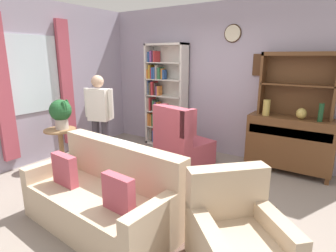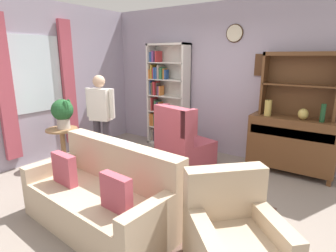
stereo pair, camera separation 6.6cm
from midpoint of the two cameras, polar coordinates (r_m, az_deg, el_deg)
The scene contains 19 objects.
ground_plane at distance 3.93m, azimuth -2.46°, elevation -14.08°, with size 5.40×4.60×0.02m, color gray.
wall_back at distance 5.33m, azimuth 11.63°, elevation 9.13°, with size 5.00×0.09×2.80m.
wall_left at distance 5.40m, azimuth -24.67°, elevation 8.13°, with size 0.16×4.20×2.80m.
area_rug at distance 3.61m, azimuth -2.84°, elevation -16.59°, with size 2.58×1.80×0.01m, color brown.
bookshelf at distance 5.79m, azimuth -0.30°, elevation 6.29°, with size 0.90×0.30×2.10m.
sideboard at distance 4.85m, azimuth 24.46°, elevation -3.17°, with size 1.30×0.45×0.92m.
sideboard_hutch at distance 4.78m, azimuth 26.02°, elevation 9.29°, with size 1.10×0.26×1.00m.
vase_tall at distance 4.73m, azimuth 20.32°, elevation 3.53°, with size 0.11×0.11×0.25m, color tan.
vase_round at distance 4.66m, azimuth 26.49°, elevation 2.22°, with size 0.15×0.15×0.17m, color tan.
bottle_wine at distance 4.60m, azimuth 29.70°, elevation 2.34°, with size 0.07×0.07×0.27m, color #194223.
couch_floral at distance 3.26m, azimuth -12.72°, elevation -14.35°, with size 1.86×0.98×0.90m.
armchair_floral at distance 2.67m, azimuth 14.19°, elevation -22.22°, with size 1.08×1.08×0.88m.
wingback_chair at distance 4.80m, azimuth 3.28°, elevation -3.62°, with size 0.96×0.97×1.05m.
plant_stand at distance 5.08m, azimuth -20.51°, elevation -3.26°, with size 0.52×0.52×0.66m.
potted_plant_large at distance 4.96m, azimuth -20.53°, elevation 2.83°, with size 0.36×0.36×0.50m.
potted_plant_small at distance 4.73m, azimuth -18.28°, elevation -7.51°, with size 0.20×0.20×0.27m.
person_reading at distance 4.72m, azimuth -13.30°, elevation 2.27°, with size 0.52×0.29×1.56m.
coffee_table at distance 3.85m, azimuth -2.16°, elevation -8.73°, with size 0.80×0.50×0.42m.
book_stack at distance 3.68m, azimuth -1.41°, elevation -8.16°, with size 0.19×0.16×0.07m.
Camera 2 is at (2.14, -2.72, 1.86)m, focal length 29.53 mm.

